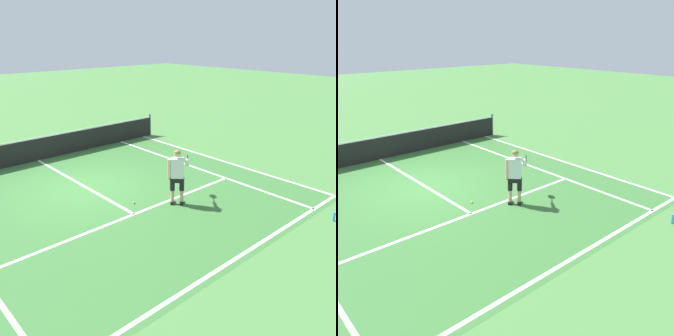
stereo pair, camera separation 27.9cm
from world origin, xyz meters
TOP-DOWN VIEW (x-y plane):
  - ground_plane at (0.00, 0.00)m, footprint 80.00×80.00m
  - court_inner_surface at (0.00, -1.09)m, footprint 10.98×10.11m
  - line_baseline at (0.00, -5.95)m, footprint 10.98×0.10m
  - line_service at (0.00, -2.63)m, footprint 8.23×0.10m
  - line_centre_service at (0.00, 0.57)m, footprint 0.10×6.40m
  - line_singles_right at (4.12, -1.09)m, footprint 0.10×9.71m
  - line_doubles_right at (5.49, -1.09)m, footprint 0.10×9.71m
  - tennis_net at (0.00, 3.77)m, footprint 11.96×0.08m
  - tennis_player at (1.40, -2.95)m, footprint 1.16×0.75m
  - tennis_ball_near_feet at (0.43, -2.06)m, footprint 0.07×0.07m
  - water_bottle at (3.81, -6.65)m, footprint 0.07×0.07m

SIDE VIEW (x-z plane):
  - ground_plane at x=0.00m, z-range 0.00..0.00m
  - court_inner_surface at x=0.00m, z-range 0.00..0.00m
  - line_baseline at x=0.00m, z-range 0.00..0.01m
  - line_service at x=0.00m, z-range 0.00..0.01m
  - line_centre_service at x=0.00m, z-range 0.00..0.01m
  - line_singles_right at x=4.12m, z-range 0.00..0.01m
  - line_doubles_right at x=5.49m, z-range 0.00..0.01m
  - tennis_ball_near_feet at x=0.43m, z-range 0.00..0.07m
  - water_bottle at x=3.81m, z-range 0.00..0.26m
  - tennis_net at x=0.00m, z-range -0.04..1.03m
  - tennis_player at x=1.40m, z-range 0.13..1.85m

